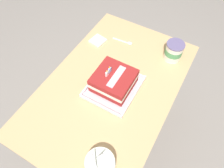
% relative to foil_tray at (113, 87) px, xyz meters
% --- Properties ---
extents(ground_plane, '(8.00, 8.00, 0.00)m').
position_rel_foil_tray_xyz_m(ground_plane, '(0.00, 0.02, -0.74)').
color(ground_plane, gray).
extents(dining_table, '(1.16, 0.74, 0.73)m').
position_rel_foil_tray_xyz_m(dining_table, '(0.00, 0.02, -0.11)').
color(dining_table, tan).
rests_on(dining_table, ground_plane).
extents(foil_tray, '(0.31, 0.28, 0.02)m').
position_rel_foil_tray_xyz_m(foil_tray, '(0.00, 0.00, 0.00)').
color(foil_tray, silver).
rests_on(foil_tray, dining_table).
extents(birthday_cake, '(0.21, 0.22, 0.14)m').
position_rel_foil_tray_xyz_m(birthday_cake, '(0.00, 0.00, 0.07)').
color(birthday_cake, maroon).
rests_on(birthday_cake, foil_tray).
extents(bowl_stack, '(0.15, 0.15, 0.12)m').
position_rel_foil_tray_xyz_m(bowl_stack, '(-0.42, -0.17, 0.02)').
color(bowl_stack, silver).
rests_on(bowl_stack, dining_table).
extents(ice_cream_tub, '(0.11, 0.11, 0.13)m').
position_rel_foil_tray_xyz_m(ice_cream_tub, '(0.40, -0.22, 0.06)').
color(ice_cream_tub, silver).
rests_on(ice_cream_tub, dining_table).
extents(serving_spoon_near_tray, '(0.03, 0.15, 0.01)m').
position_rel_foil_tray_xyz_m(serving_spoon_near_tray, '(0.37, 0.10, -0.00)').
color(serving_spoon_near_tray, silver).
rests_on(serving_spoon_near_tray, dining_table).
extents(napkin_pile, '(0.11, 0.11, 0.01)m').
position_rel_foil_tray_xyz_m(napkin_pile, '(0.29, 0.29, -0.00)').
color(napkin_pile, silver).
rests_on(napkin_pile, dining_table).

